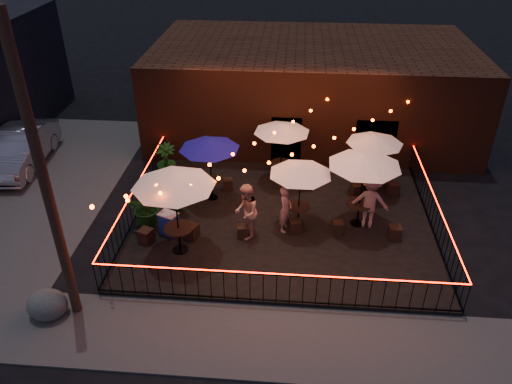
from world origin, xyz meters
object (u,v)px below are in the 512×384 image
Objects in this scene: cafe_table_5 at (375,140)px; boulder at (47,305)px; cafe_table_0 at (174,181)px; cafe_table_3 at (282,129)px; cooler at (169,223)px; utility_pole at (45,185)px; cafe_table_4 at (365,161)px; cafe_table_2 at (301,170)px; cafe_table_1 at (209,145)px.

boulder is at bearing -142.52° from cafe_table_5.
cafe_table_0 is 4.73m from boulder.
cafe_table_3 is at bearing 52.19° from boulder.
cooler is (-6.81, -3.36, -1.65)m from cafe_table_5.
utility_pole is 3.69m from boulder.
cafe_table_4 is 3.88× the size of cooler.
cafe_table_2 is at bearing -175.06° from cafe_table_4.
cafe_table_0 is at bearing 44.31° from boulder.
utility_pole is 9.23m from cafe_table_3.
cafe_table_5 is (8.57, 6.87, -1.80)m from utility_pole.
cafe_table_3 is at bearing 71.94° from cooler.
boulder is at bearing -150.85° from cafe_table_4.
utility_pole reaches higher than cafe_table_5.
cafe_table_3 is 2.62× the size of boulder.
cafe_table_0 is 1.15× the size of cafe_table_1.
cafe_table_2 is 4.60m from cooler.
cafe_table_3 is (-0.71, 2.99, 0.06)m from cafe_table_2.
cafe_table_4 is 10.11m from boulder.
cooler reaches higher than boulder.
cafe_table_5 is 2.86× the size of cooler.
cafe_table_0 is at bearing 49.34° from utility_pole.
cafe_table_0 is 3.94× the size of cooler.
utility_pole is at bearing -92.98° from cooler.
cafe_table_2 is 1.19× the size of cafe_table_5.
cafe_table_1 is 2.73× the size of boulder.
cafe_table_1 is 1.04× the size of cafe_table_3.
cafe_table_4 is 1.36× the size of cafe_table_5.
cooler is (-4.19, -0.90, -1.67)m from cafe_table_2.
cafe_table_1 reaches higher than cafe_table_5.
cafe_table_5 is at bearing 33.74° from cafe_table_0.
cafe_table_4 is at bearing 18.67° from cafe_table_0.
cafe_table_0 is (2.29, 2.67, -1.35)m from utility_pole.
cafe_table_0 is 3.18m from cafe_table_1.
cafe_table_3 is 1.15× the size of cafe_table_5.
cafe_table_5 is (0.62, 2.28, -0.33)m from cafe_table_4.
cafe_table_5 reaches higher than boulder.
cooler is 4.47m from boulder.
cafe_table_0 is 1.20× the size of cafe_table_3.
cafe_table_3 is at bearing 54.68° from utility_pole.
boulder is (-0.68, -0.23, -3.62)m from utility_pole.
utility_pole reaches higher than cafe_table_4.
cafe_table_2 is at bearing -136.88° from cafe_table_5.
cafe_table_4 reaches higher than boulder.
boulder is at bearing -161.38° from utility_pole.
cafe_table_5 is at bearing 74.74° from cafe_table_4.
cooler is (-0.53, 0.84, -2.10)m from cafe_table_0.
utility_pole reaches higher than cafe_table_0.
cafe_table_2 is 1.04× the size of cafe_table_3.
cafe_table_1 is 7.21m from boulder.
cafe_table_1 is at bearing -169.45° from cafe_table_5.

